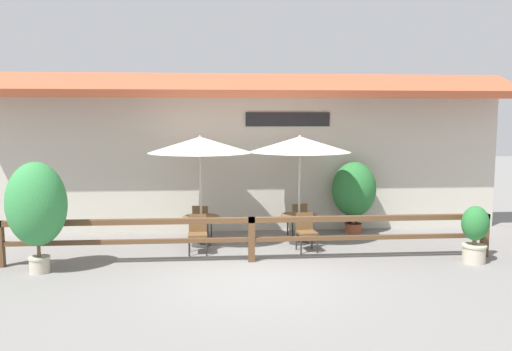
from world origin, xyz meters
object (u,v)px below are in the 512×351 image
Objects in this scene: patio_umbrella_near at (200,145)px; dining_table_near at (201,222)px; dining_table_middle at (299,220)px; potted_plant_corner_fern at (37,206)px; chair_near_streetside at (198,232)px; chair_middle_wallside at (298,218)px; chair_near_wallside at (201,220)px; patio_umbrella_middle at (300,144)px; potted_plant_entrance_palm at (475,233)px; chair_middle_streetside at (306,230)px; potted_plant_tall_tropical at (354,190)px.

patio_umbrella_near reaches higher than dining_table_near.
dining_table_middle is (2.36, 0.05, 0.00)m from dining_table_near.
chair_near_streetside is at bearing 21.67° from potted_plant_corner_fern.
chair_near_streetside is 2.89m from chair_middle_wallside.
potted_plant_corner_fern reaches higher than dining_table_middle.
dining_table_near is 1.00× the size of chair_near_wallside.
chair_middle_wallside is (0.09, 0.71, -1.92)m from patio_umbrella_middle.
dining_table_near is 0.68m from chair_near_streetside.
chair_near_streetside reaches higher than dining_table_middle.
chair_middle_streetside is at bearing 159.86° from potted_plant_entrance_palm.
patio_umbrella_middle reaches higher than potted_plant_tall_tropical.
patio_umbrella_middle is at bearing 71.41° from chair_middle_wallside.
potted_plant_entrance_palm reaches higher than chair_near_streetside.
chair_near_streetside is 1.00× the size of chair_middle_wallside.
potted_plant_corner_fern reaches higher than potted_plant_entrance_palm.
chair_near_wallside and chair_middle_wallside have the same top height.
potted_plant_tall_tropical is (1.63, 1.02, -1.27)m from patio_umbrella_middle.
chair_middle_streetside is (2.40, -0.67, -1.92)m from patio_umbrella_near.
potted_plant_entrance_palm is (5.81, -1.22, 0.16)m from chair_near_streetside.
potted_plant_entrance_palm is at bearing -29.80° from dining_table_middle.
chair_middle_streetside is 5.71m from potted_plant_corner_fern.
chair_near_wallside is 0.33× the size of patio_umbrella_middle.
potted_plant_corner_fern reaches higher than chair_middle_streetside.
patio_umbrella_near is 2.36m from patio_umbrella_middle.
potted_plant_tall_tropical is (4.05, 1.74, 0.65)m from chair_near_streetside.
dining_table_middle is 5.85m from potted_plant_corner_fern.
chair_near_wallside is at bearing 165.25° from dining_table_middle.
patio_umbrella_near is at bearing -178.82° from dining_table_middle.
dining_table_near is 3.00m from patio_umbrella_middle.
patio_umbrella_near is 6.31m from potted_plant_entrance_palm.
potted_plant_entrance_palm is (5.77, -2.57, 0.16)m from chair_near_wallside.
dining_table_middle is 1.00× the size of chair_middle_wallside.
patio_umbrella_middle is 1.39× the size of potted_plant_tall_tropical.
potted_plant_corner_fern is at bearing -160.31° from chair_near_streetside.
patio_umbrella_middle is 3.03× the size of dining_table_middle.
patio_umbrella_near is at bearing 31.25° from potted_plant_corner_fern.
patio_umbrella_middle is 3.04× the size of chair_middle_streetside.
chair_middle_streetside reaches higher than dining_table_middle.
patio_umbrella_near reaches higher than potted_plant_corner_fern.
chair_middle_wallside reaches higher than dining_table_middle.
potted_plant_corner_fern is at bearing -148.75° from patio_umbrella_near.
patio_umbrella_middle is at bearing 19.47° from potted_plant_corner_fern.
dining_table_near is at bearing 0.00° from patio_umbrella_near.
potted_plant_corner_fern reaches higher than chair_near_wallside.
chair_near_streetside is 2.46m from chair_middle_streetside.
potted_plant_corner_fern is 8.89m from potted_plant_entrance_palm.
patio_umbrella_middle is at bearing 177.90° from chair_near_wallside.
chair_near_streetside is at bearing -163.40° from patio_umbrella_middle.
patio_umbrella_middle is (2.37, -0.63, 1.92)m from chair_near_wallside.
chair_near_streetside is 4.45m from potted_plant_tall_tropical.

